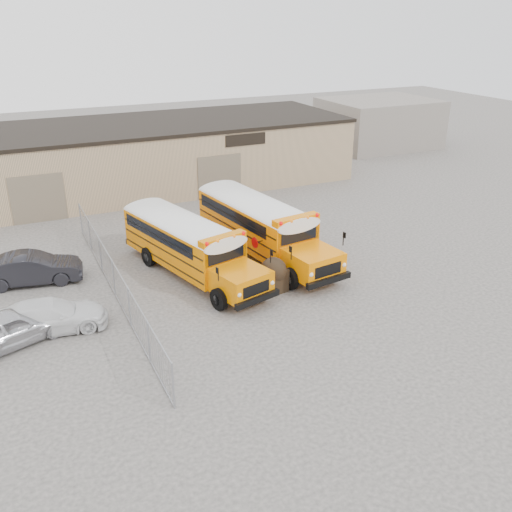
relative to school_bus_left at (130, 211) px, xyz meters
name	(u,v)px	position (x,y,z in m)	size (l,w,h in m)	color
ground	(260,297)	(3.55, -9.73, -1.67)	(120.00, 120.00, 0.00)	#45433F
warehouse	(144,155)	(3.55, 10.26, 0.71)	(30.20, 10.20, 4.67)	tan
chainlink_fence	(114,278)	(-2.45, -6.73, -0.77)	(0.07, 18.07, 1.81)	#97999F
distant_building_right	(378,123)	(27.55, 14.27, 0.53)	(10.00, 8.00, 4.40)	gray
school_bus_left	(130,211)	(0.00, 0.00, 0.00)	(4.78, 10.14, 2.88)	orange
school_bus_right	(204,193)	(4.90, 1.17, 0.10)	(3.99, 10.71, 3.06)	#FF7F00
tarp_bundle	(273,274)	(4.39, -9.39, -0.81)	(1.30, 1.23, 1.68)	black
car_silver	(9,328)	(-7.08, -9.23, -0.92)	(1.78, 4.42, 1.50)	silver
car_white	(49,316)	(-5.53, -8.73, -1.00)	(1.88, 4.62, 1.34)	white
car_dark	(32,269)	(-5.73, -3.73, -0.91)	(1.61, 4.61, 1.52)	black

